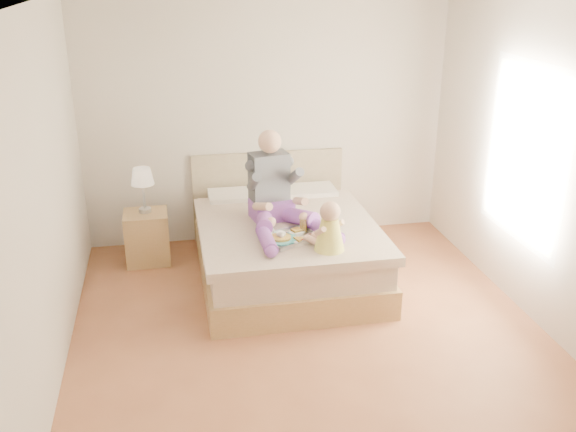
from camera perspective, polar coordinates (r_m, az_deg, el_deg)
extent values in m
cube|color=brown|center=(5.67, 1.72, -9.86)|extent=(4.00, 4.20, 0.01)
cube|color=white|center=(4.84, 2.09, 18.53)|extent=(4.00, 4.20, 0.02)
cube|color=beige|center=(7.08, -1.89, 8.48)|extent=(4.00, 0.02, 2.70)
cube|color=beige|center=(3.25, 10.13, -8.44)|extent=(4.00, 0.02, 2.70)
cube|color=beige|center=(5.06, -20.79, 1.62)|extent=(0.02, 4.20, 2.70)
cube|color=beige|center=(5.85, 21.40, 4.15)|extent=(0.02, 4.20, 2.70)
cube|color=white|center=(6.00, 20.37, 5.18)|extent=(0.02, 1.30, 1.60)
cube|color=#FFFAD1|center=(5.99, 20.33, 5.18)|extent=(0.01, 1.18, 1.48)
cube|color=olive|center=(6.47, -0.22, -4.19)|extent=(1.68, 2.13, 0.28)
cube|color=tan|center=(6.36, -0.23, -2.08)|extent=(1.60, 2.05, 0.24)
cube|color=tan|center=(6.16, 0.03, -1.23)|extent=(1.70, 1.80, 0.09)
cube|color=white|center=(6.93, -4.47, 1.56)|extent=(0.62, 0.40, 0.14)
cube|color=white|center=(7.04, 1.68, 1.97)|extent=(0.62, 0.40, 0.14)
cube|color=gray|center=(7.31, -1.80, 1.97)|extent=(1.70, 0.08, 1.00)
cube|color=olive|center=(6.88, -12.40, -1.86)|extent=(0.45, 0.40, 0.55)
cylinder|color=silver|center=(6.80, -12.59, 0.52)|extent=(0.13, 0.13, 0.04)
cylinder|color=silver|center=(6.75, -12.69, 1.73)|extent=(0.03, 0.03, 0.26)
cone|color=beige|center=(6.68, -12.84, 3.46)|extent=(0.23, 0.23, 0.17)
cube|color=#793E9C|center=(6.30, -1.48, 0.61)|extent=(0.44, 0.37, 0.18)
cube|color=#3A3B42|center=(6.25, -1.70, 3.48)|extent=(0.40, 0.29, 0.49)
sphere|color=tan|center=(6.11, -1.64, 6.64)|extent=(0.22, 0.22, 0.22)
cylinder|color=#793E9C|center=(6.04, -2.10, -0.46)|extent=(0.23, 0.54, 0.22)
cylinder|color=#793E9C|center=(5.67, -1.92, -2.13)|extent=(0.13, 0.47, 0.13)
sphere|color=#793E9C|center=(5.47, -1.51, -3.16)|extent=(0.11, 0.11, 0.11)
cylinder|color=#3A3B42|center=(6.05, -3.03, 3.04)|extent=(0.12, 0.31, 0.25)
cylinder|color=tan|center=(5.94, -2.29, 0.84)|extent=(0.16, 0.32, 0.16)
sphere|color=tan|center=(5.86, -1.50, -0.53)|extent=(0.09, 0.09, 0.09)
cylinder|color=#793E9C|center=(6.15, 0.74, -0.03)|extent=(0.40, 0.53, 0.22)
cylinder|color=#793E9C|center=(5.87, 3.28, -1.29)|extent=(0.28, 0.48, 0.13)
sphere|color=#793E9C|center=(5.71, 4.59, -2.13)|extent=(0.11, 0.11, 0.11)
cylinder|color=#3A3B42|center=(6.18, 0.52, 3.50)|extent=(0.18, 0.31, 0.25)
cylinder|color=tan|center=(6.07, 1.12, 1.33)|extent=(0.10, 0.32, 0.16)
sphere|color=tan|center=(5.97, 1.41, -0.09)|extent=(0.09, 0.09, 0.09)
cube|color=silver|center=(5.85, 0.21, -2.00)|extent=(0.58, 0.53, 0.01)
cylinder|color=teal|center=(5.80, -0.64, -2.06)|extent=(0.28, 0.28, 0.02)
cylinder|color=#B48F3C|center=(5.79, -0.64, -1.90)|extent=(0.18, 0.18, 0.02)
cylinder|color=white|center=(5.85, -1.80, -1.42)|extent=(0.08, 0.08, 0.09)
torus|color=white|center=(5.88, -1.40, -1.29)|extent=(0.04, 0.06, 0.06)
cylinder|color=#916347|center=(5.84, -1.81, -1.01)|extent=(0.07, 0.07, 0.01)
cylinder|color=white|center=(5.96, 0.76, -1.38)|extent=(0.15, 0.15, 0.01)
cube|color=#B48F3C|center=(5.96, 0.76, -1.24)|extent=(0.11, 0.11, 0.02)
cylinder|color=white|center=(5.77, 0.99, -2.20)|extent=(0.15, 0.15, 0.01)
ellipsoid|color=red|center=(5.76, 1.21, -2.09)|extent=(0.04, 0.03, 0.01)
cylinder|color=white|center=(5.97, 1.37, -0.80)|extent=(0.07, 0.07, 0.12)
cylinder|color=#C0861F|center=(5.97, 1.37, -0.82)|extent=(0.07, 0.07, 0.12)
cylinder|color=white|center=(5.84, 2.10, -1.76)|extent=(0.07, 0.07, 0.04)
cylinder|color=#451E09|center=(5.84, 2.10, -1.77)|extent=(0.06, 0.06, 0.03)
cone|color=#D9D144|center=(5.59, 3.71, -1.63)|extent=(0.27, 0.27, 0.29)
sphere|color=tan|center=(5.51, 3.76, 0.40)|extent=(0.18, 0.18, 0.18)
cylinder|color=tan|center=(5.68, 2.36, -2.26)|extent=(0.14, 0.21, 0.07)
sphere|color=tan|center=(5.75, 1.60, -1.98)|extent=(0.06, 0.06, 0.06)
cylinder|color=tan|center=(5.51, 2.88, -1.36)|extent=(0.09, 0.16, 0.12)
cylinder|color=tan|center=(5.75, 3.06, -1.98)|extent=(0.18, 0.20, 0.07)
sphere|color=tan|center=(5.82, 2.39, -1.67)|extent=(0.06, 0.06, 0.06)
cylinder|color=tan|center=(5.65, 4.38, -0.78)|extent=(0.14, 0.14, 0.12)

